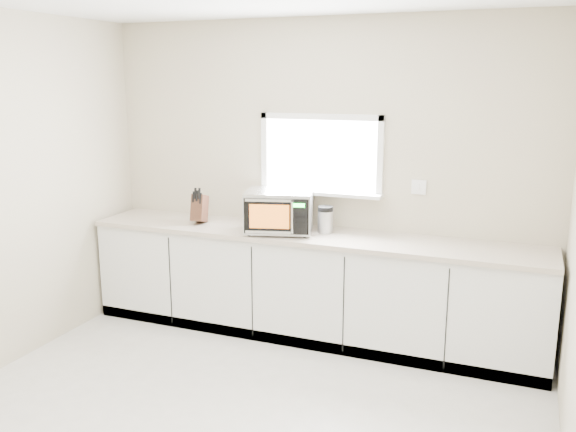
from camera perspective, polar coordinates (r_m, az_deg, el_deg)
The scene contains 7 objects.
back_wall at distance 5.33m, azimuth 3.13°, elevation 3.78°, with size 4.00×0.17×2.70m.
cabinets at distance 5.28m, azimuth 1.97°, elevation -6.63°, with size 3.92×0.60×0.88m, color silver.
countertop at distance 5.14m, azimuth 1.97°, elevation -1.82°, with size 3.92×0.64×0.04m, color beige.
microwave at distance 5.13m, azimuth -0.83°, elevation 0.51°, with size 0.64×0.56×0.36m.
knife_block at distance 5.51m, azimuth -8.29°, elevation 0.77°, with size 0.15×0.24×0.33m.
cutting_board at distance 5.51m, azimuth -2.13°, elevation 0.96°, with size 0.30×0.30×0.02m, color olive.
coffee_grinder at distance 5.13m, azimuth 3.52°, elevation -0.32°, with size 0.16×0.16×0.23m.
Camera 1 is at (1.67, -3.00, 2.19)m, focal length 38.00 mm.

